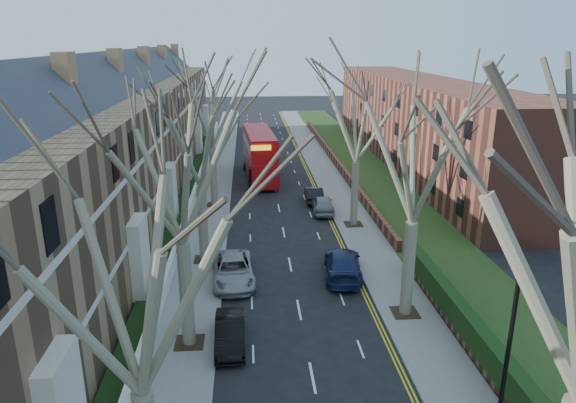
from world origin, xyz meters
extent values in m
cube|color=slate|center=(-6.00, 39.00, 0.06)|extent=(3.00, 102.00, 0.12)
cube|color=slate|center=(6.00, 39.00, 0.06)|extent=(3.00, 102.00, 0.12)
cube|color=olive|center=(-13.80, 31.00, 5.00)|extent=(9.00, 78.00, 10.00)
cube|color=#2B2D35|center=(-13.80, 31.00, 11.00)|extent=(4.67, 78.00, 4.67)
cube|color=silver|center=(-9.35, 31.00, 3.50)|extent=(0.12, 78.00, 0.35)
cube|color=silver|center=(-9.35, 31.00, 7.00)|extent=(0.12, 78.00, 0.35)
cube|color=brown|center=(17.50, 43.00, 5.00)|extent=(8.00, 54.00, 10.00)
cube|color=brown|center=(7.70, 43.00, 0.57)|extent=(0.35, 54.00, 0.90)
cube|color=brown|center=(7.70, 2.00, 0.42)|extent=(0.40, 24.00, 0.60)
cube|color=black|center=(7.70, 2.00, 1.32)|extent=(0.70, 24.00, 1.20)
cube|color=white|center=(-7.65, 31.00, 0.62)|extent=(0.30, 78.00, 1.00)
cube|color=#1F3A15|center=(10.50, 39.00, 0.15)|extent=(6.00, 102.00, 0.06)
cylinder|color=black|center=(5.00, -3.50, 4.12)|extent=(0.14, 0.14, 8.00)
cube|color=black|center=(5.00, -3.50, 8.12)|extent=(0.18, 0.50, 0.22)
cylinder|color=#716A51|center=(-5.70, 6.00, 2.75)|extent=(0.64, 0.64, 5.25)
cube|color=#2D2116|center=(-5.70, 6.00, 0.14)|extent=(1.40, 1.40, 0.05)
cylinder|color=#716A51|center=(-5.70, 16.00, 2.66)|extent=(0.64, 0.64, 5.07)
cube|color=#2D2116|center=(-5.70, 16.00, 0.14)|extent=(1.40, 1.40, 0.05)
cylinder|color=#716A51|center=(-5.70, 28.00, 2.75)|extent=(0.60, 0.60, 5.25)
cube|color=#2D2116|center=(-5.70, 28.00, 0.14)|extent=(1.40, 1.40, 0.05)
cylinder|color=#716A51|center=(5.70, 8.00, 2.75)|extent=(0.64, 0.64, 5.25)
cube|color=#2D2116|center=(5.70, 8.00, 0.14)|extent=(1.40, 1.40, 0.05)
cylinder|color=#716A51|center=(5.70, 22.00, 2.66)|extent=(0.60, 0.60, 5.07)
cube|color=#2D2116|center=(5.70, 22.00, 0.14)|extent=(1.40, 1.40, 0.05)
cube|color=#A90C0F|center=(-1.38, 37.42, 1.55)|extent=(3.58, 12.14, 2.40)
cube|color=#A90C0F|center=(-1.38, 37.42, 3.84)|extent=(3.53, 11.55, 2.18)
cube|color=black|center=(-1.38, 37.42, 2.04)|extent=(3.53, 11.19, 0.98)
cube|color=black|center=(-1.38, 37.42, 3.94)|extent=(3.51, 10.95, 0.98)
imported|color=black|center=(-3.70, 5.85, 0.68)|extent=(1.53, 4.14, 1.35)
imported|color=#949397|center=(-3.70, 12.79, 0.76)|extent=(2.88, 5.63, 1.52)
imported|color=#162350|center=(3.17, 13.05, 0.80)|extent=(2.96, 5.78, 1.61)
imported|color=gray|center=(3.70, 25.44, 0.75)|extent=(2.01, 4.50, 1.50)
imported|color=black|center=(3.34, 28.63, 0.70)|extent=(1.55, 4.25, 1.39)
camera|label=1|loc=(-2.61, -16.18, 14.35)|focal=32.00mm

